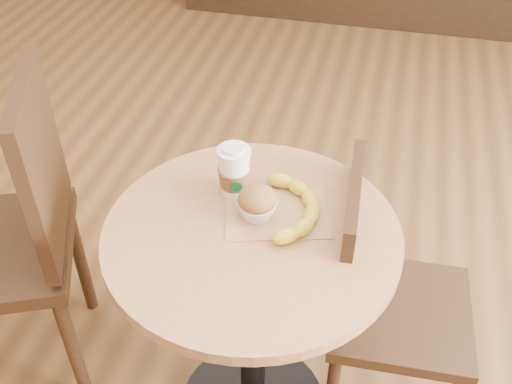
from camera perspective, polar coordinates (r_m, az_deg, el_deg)
cafe_table at (r=1.53m, az=-0.36°, el=-9.72°), size 0.69×0.69×0.75m
chair_left at (r=1.78m, az=-22.24°, el=-3.66°), size 0.58×0.58×1.01m
chair_right at (r=1.64m, az=11.82°, el=-9.84°), size 0.38×0.38×0.84m
kraft_bag at (r=1.41m, az=2.00°, el=-2.06°), size 0.28×0.24×0.00m
coffee_cup at (r=1.43m, az=-2.09°, el=1.88°), size 0.08×0.08×0.14m
muffin at (r=1.37m, az=0.11°, el=-1.07°), size 0.09×0.09×0.08m
banana at (r=1.39m, az=3.48°, el=-1.57°), size 0.21×0.28×0.04m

